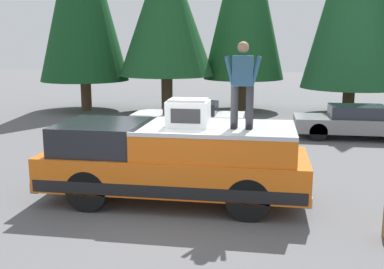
{
  "coord_description": "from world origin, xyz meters",
  "views": [
    {
      "loc": [
        -8.74,
        -1.81,
        3.32
      ],
      "look_at": [
        0.92,
        -0.23,
        1.35
      ],
      "focal_mm": 42.87,
      "sensor_mm": 36.0,
      "label": 1
    }
  ],
  "objects_px": {
    "pickup_truck": "(174,161)",
    "person_on_truck_bed": "(242,83)",
    "compressor_unit": "(188,113)",
    "parked_car_grey": "(354,122)",
    "parked_car_white": "(189,117)"
  },
  "relations": [
    {
      "from": "compressor_unit",
      "to": "parked_car_white",
      "type": "relative_size",
      "value": 0.2
    },
    {
      "from": "person_on_truck_bed",
      "to": "parked_car_grey",
      "type": "xyz_separation_m",
      "value": [
        7.65,
        -3.55,
        -1.97
      ]
    },
    {
      "from": "pickup_truck",
      "to": "person_on_truck_bed",
      "type": "distance_m",
      "value": 2.19
    },
    {
      "from": "pickup_truck",
      "to": "compressor_unit",
      "type": "bearing_deg",
      "value": -115.38
    },
    {
      "from": "compressor_unit",
      "to": "parked_car_white",
      "type": "xyz_separation_m",
      "value": [
        7.61,
        1.27,
        -1.35
      ]
    },
    {
      "from": "pickup_truck",
      "to": "parked_car_white",
      "type": "relative_size",
      "value": 1.35
    },
    {
      "from": "compressor_unit",
      "to": "parked_car_white",
      "type": "height_order",
      "value": "compressor_unit"
    },
    {
      "from": "parked_car_white",
      "to": "pickup_truck",
      "type": "bearing_deg",
      "value": -172.79
    },
    {
      "from": "pickup_truck",
      "to": "person_on_truck_bed",
      "type": "height_order",
      "value": "person_on_truck_bed"
    },
    {
      "from": "pickup_truck",
      "to": "parked_car_white",
      "type": "xyz_separation_m",
      "value": [
        7.45,
        0.94,
        -0.29
      ]
    },
    {
      "from": "compressor_unit",
      "to": "pickup_truck",
      "type": "bearing_deg",
      "value": 64.62
    },
    {
      "from": "parked_car_grey",
      "to": "compressor_unit",
      "type": "bearing_deg",
      "value": 148.67
    },
    {
      "from": "person_on_truck_bed",
      "to": "pickup_truck",
      "type": "bearing_deg",
      "value": 82.25
    },
    {
      "from": "pickup_truck",
      "to": "person_on_truck_bed",
      "type": "xyz_separation_m",
      "value": [
        -0.19,
        -1.4,
        1.68
      ]
    },
    {
      "from": "pickup_truck",
      "to": "compressor_unit",
      "type": "distance_m",
      "value": 1.11
    }
  ]
}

